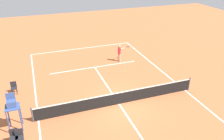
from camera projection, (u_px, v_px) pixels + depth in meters
name	position (u px, v px, depth m)	size (l,w,h in m)	color
ground_plane	(119.00, 104.00, 16.41)	(60.00, 60.00, 0.00)	#B76038
court_lines	(119.00, 104.00, 16.41)	(11.14, 23.24, 0.01)	white
tennis_net	(119.00, 98.00, 16.19)	(11.74, 0.10, 1.07)	#4C4C51
player_serving	(120.00, 52.00, 22.57)	(1.32, 0.56, 1.72)	#D8A884
tennis_ball	(125.00, 71.00, 21.05)	(0.07, 0.07, 0.07)	#CCE033
umpire_chair	(12.00, 106.00, 13.41)	(0.80, 0.80, 2.41)	#38518C
courtside_chair_near	(14.00, 136.00, 12.72)	(0.44, 0.46, 0.95)	#262626
courtside_chair_mid	(14.00, 87.00, 17.45)	(0.44, 0.46, 0.95)	#262626
courtside_chair_far	(19.00, 137.00, 12.70)	(0.44, 0.46, 0.95)	#262626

